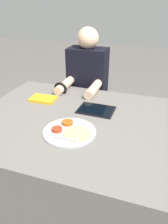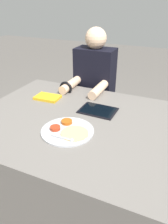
{
  "view_description": "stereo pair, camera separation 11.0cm",
  "coord_description": "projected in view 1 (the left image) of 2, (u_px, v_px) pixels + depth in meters",
  "views": [
    {
      "loc": [
        0.45,
        -1.11,
        1.4
      ],
      "look_at": [
        0.07,
        0.01,
        0.76
      ],
      "focal_mm": 35.0,
      "sensor_mm": 36.0,
      "label": 1
    },
    {
      "loc": [
        0.55,
        -1.07,
        1.4
      ],
      "look_at": [
        0.07,
        0.01,
        0.76
      ],
      "focal_mm": 35.0,
      "sensor_mm": 36.0,
      "label": 2
    }
  ],
  "objects": [
    {
      "name": "red_notebook",
      "position": [
        43.0,
        99.0,
        1.63
      ],
      "size": [
        0.19,
        0.13,
        0.02
      ],
      "color": "silver",
      "rests_on": "dining_table"
    },
    {
      "name": "dining_table",
      "position": [
        75.0,
        162.0,
        1.55
      ],
      "size": [
        1.29,
        1.04,
        0.7
      ],
      "color": "slate",
      "rests_on": "ground_plane"
    },
    {
      "name": "tablet_device",
      "position": [
        96.0,
        110.0,
        1.48
      ],
      "size": [
        0.25,
        0.18,
        0.01
      ],
      "color": "black",
      "rests_on": "dining_table"
    },
    {
      "name": "ground_plane",
      "position": [
        75.0,
        197.0,
        1.71
      ],
      "size": [
        12.0,
        12.0,
        0.0
      ],
      "primitive_type": "plane",
      "color": "#605B56"
    },
    {
      "name": "thali_tray",
      "position": [
        70.0,
        131.0,
        1.24
      ],
      "size": [
        0.3,
        0.3,
        0.03
      ],
      "color": "#B7BABF",
      "rests_on": "dining_table"
    },
    {
      "name": "person_diner",
      "position": [
        87.0,
        97.0,
        2.04
      ],
      "size": [
        0.35,
        0.48,
        1.18
      ],
      "color": "black",
      "rests_on": "ground_plane"
    }
  ]
}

